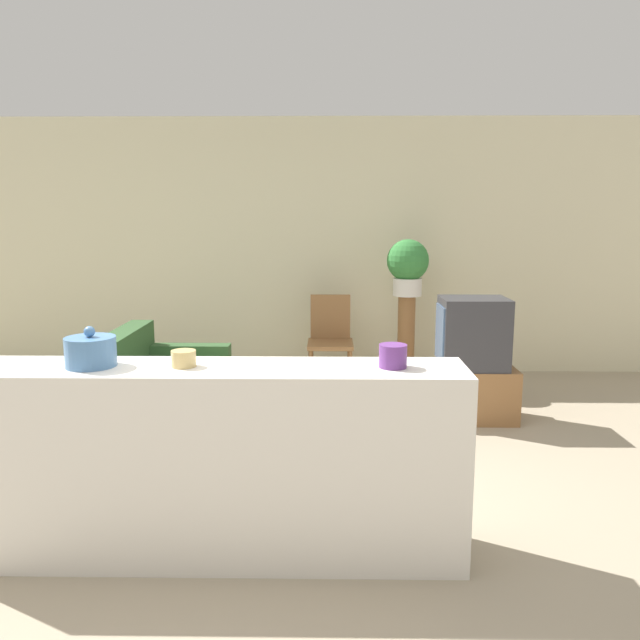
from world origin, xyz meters
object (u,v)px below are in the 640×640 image
television (472,333)px  potted_plant (408,265)px  couch (149,404)px  wooden_chair (330,337)px  decorative_bowl (91,351)px

television → potted_plant: (-0.41, 1.06, 0.48)m
couch → potted_plant: bearing=35.4°
television → wooden_chair: (-1.17, 0.96, -0.23)m
couch → television: 2.66m
wooden_chair → decorative_bowl: 3.36m
wooden_chair → potted_plant: potted_plant is taller
couch → television: television is taller
couch → television: size_ratio=3.24×
television → wooden_chair: size_ratio=0.64×
couch → wooden_chair: wooden_chair is taller
couch → television: (2.57, 0.48, 0.47)m
couch → potted_plant: 2.81m
couch → decorative_bowl: (0.23, -1.66, 0.79)m
television → potted_plant: potted_plant is taller
television → decorative_bowl: size_ratio=2.42×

